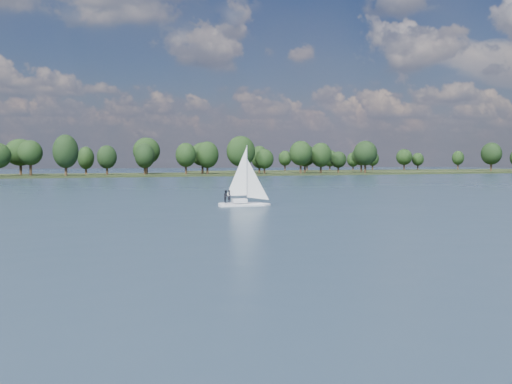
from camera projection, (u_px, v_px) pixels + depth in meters
ground at (173, 189)px, 118.33m from camera, size 700.00×700.00×0.00m
far_shore at (103, 176)px, 221.87m from camera, size 660.00×40.00×1.50m
far_shore_back at (379, 171)px, 326.62m from camera, size 220.00×30.00×1.40m
sailboat at (242, 188)px, 73.98m from camera, size 6.39×2.06×8.31m
treeline at (86, 155)px, 215.24m from camera, size 562.49×74.04×18.01m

